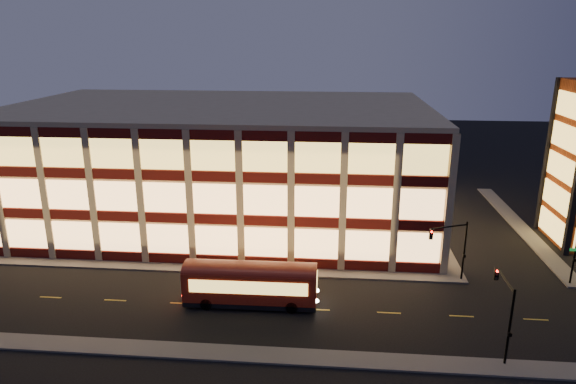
# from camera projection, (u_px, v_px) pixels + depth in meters

# --- Properties ---
(ground) EXTENTS (200.00, 200.00, 0.00)m
(ground) POSITION_uv_depth(u_px,v_px,m) (219.00, 274.00, 50.50)
(ground) COLOR black
(ground) RESTS_ON ground
(sidewalk_office_south) EXTENTS (54.00, 2.00, 0.15)m
(sidewalk_office_south) POSITION_uv_depth(u_px,v_px,m) (192.00, 268.00, 51.69)
(sidewalk_office_south) COLOR #514F4C
(sidewalk_office_south) RESTS_ON ground
(sidewalk_office_east) EXTENTS (2.00, 30.00, 0.15)m
(sidewalk_office_east) POSITION_uv_depth(u_px,v_px,m) (427.00, 221.00, 64.69)
(sidewalk_office_east) COLOR #514F4C
(sidewalk_office_east) RESTS_ON ground
(sidewalk_tower_west) EXTENTS (2.00, 30.00, 0.15)m
(sidewalk_tower_west) POSITION_uv_depth(u_px,v_px,m) (517.00, 224.00, 63.75)
(sidewalk_tower_west) COLOR #514F4C
(sidewalk_tower_west) RESTS_ON ground
(sidewalk_near) EXTENTS (100.00, 2.00, 0.15)m
(sidewalk_near) POSITION_uv_depth(u_px,v_px,m) (180.00, 351.00, 38.10)
(sidewalk_near) COLOR #514F4C
(sidewalk_near) RESTS_ON ground
(office_building) EXTENTS (50.45, 30.45, 14.50)m
(office_building) POSITION_uv_depth(u_px,v_px,m) (223.00, 161.00, 64.73)
(office_building) COLOR tan
(office_building) RESTS_ON ground
(traffic_signal_far) EXTENTS (3.79, 1.87, 6.00)m
(traffic_signal_far) POSITION_uv_depth(u_px,v_px,m) (453.00, 242.00, 47.61)
(traffic_signal_far) COLOR black
(traffic_signal_far) RESTS_ON ground
(traffic_signal_near) EXTENTS (0.32, 4.45, 6.00)m
(traffic_signal_near) POSITION_uv_depth(u_px,v_px,m) (505.00, 303.00, 36.77)
(traffic_signal_near) COLOR black
(traffic_signal_near) RESTS_ON ground
(trolley_bus) EXTENTS (11.46, 3.10, 3.87)m
(trolley_bus) POSITION_uv_depth(u_px,v_px,m) (250.00, 281.00, 44.29)
(trolley_bus) COLOR maroon
(trolley_bus) RESTS_ON ground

